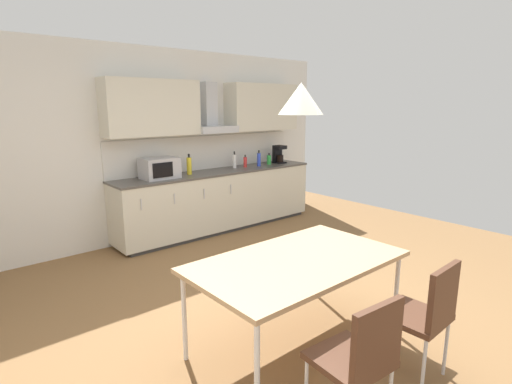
{
  "coord_description": "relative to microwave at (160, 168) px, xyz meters",
  "views": [
    {
      "loc": [
        -2.42,
        -2.31,
        1.89
      ],
      "look_at": [
        0.22,
        0.76,
        1.0
      ],
      "focal_mm": 28.0,
      "sensor_mm": 36.0,
      "label": 1
    }
  ],
  "objects": [
    {
      "name": "backsplash_tile",
      "position": [
        0.97,
        0.28,
        0.12
      ],
      "size": [
        3.27,
        0.02,
        0.51
      ],
      "primitive_type": "cube",
      "color": "silver",
      "rests_on": "kitchen_counter"
    },
    {
      "name": "bottle_green",
      "position": [
        2.02,
        0.01,
        -0.06
      ],
      "size": [
        0.07,
        0.07,
        0.18
      ],
      "color": "green",
      "rests_on": "kitchen_counter"
    },
    {
      "name": "bottle_white",
      "position": [
        1.32,
        0.06,
        -0.03
      ],
      "size": [
        0.06,
        0.06,
        0.26
      ],
      "color": "white",
      "rests_on": "kitchen_counter"
    },
    {
      "name": "ground_plane",
      "position": [
        -0.06,
        -2.58,
        -1.06
      ],
      "size": [
        8.16,
        8.62,
        0.02
      ],
      "primitive_type": "cube",
      "color": "brown"
    },
    {
      "name": "chair_near_right",
      "position": [
        0.0,
        -3.77,
        -0.52
      ],
      "size": [
        0.41,
        0.41,
        0.87
      ],
      "color": "#4C2D1E",
      "rests_on": "ground_plane"
    },
    {
      "name": "wall_back",
      "position": [
        -0.06,
        0.34,
        0.28
      ],
      "size": [
        6.52,
        0.1,
        2.66
      ],
      "primitive_type": "cube",
      "color": "silver",
      "rests_on": "ground_plane"
    },
    {
      "name": "dining_table",
      "position": [
        -0.37,
        -2.92,
        -0.36
      ],
      "size": [
        1.64,
        0.95,
        0.73
      ],
      "color": "tan",
      "rests_on": "ground_plane"
    },
    {
      "name": "chair_near_left",
      "position": [
        -0.75,
        -3.77,
        -0.52
      ],
      "size": [
        0.43,
        0.43,
        0.87
      ],
      "color": "#4C2D1E",
      "rests_on": "ground_plane"
    },
    {
      "name": "pendant_lamp",
      "position": [
        -0.37,
        -2.92,
        0.88
      ],
      "size": [
        0.32,
        0.32,
        0.22
      ],
      "primitive_type": "cone",
      "color": "silver"
    },
    {
      "name": "upper_wall_cabinets",
      "position": [
        0.97,
        0.13,
        0.79
      ],
      "size": [
        3.27,
        0.4,
        0.74
      ],
      "color": "beige"
    },
    {
      "name": "microwave",
      "position": [
        0.0,
        0.0,
        0.0
      ],
      "size": [
        0.48,
        0.35,
        0.28
      ],
      "color": "#ADADB2",
      "rests_on": "kitchen_counter"
    },
    {
      "name": "bottle_blue",
      "position": [
        1.74,
        -0.04,
        -0.03
      ],
      "size": [
        0.06,
        0.06,
        0.26
      ],
      "color": "blue",
      "rests_on": "kitchen_counter"
    },
    {
      "name": "bottle_red",
      "position": [
        1.51,
        0.03,
        -0.06
      ],
      "size": [
        0.06,
        0.06,
        0.2
      ],
      "color": "red",
      "rests_on": "kitchen_counter"
    },
    {
      "name": "bottle_yellow",
      "position": [
        0.47,
        0.01,
        -0.01
      ],
      "size": [
        0.07,
        0.07,
        0.3
      ],
      "color": "yellow",
      "rests_on": "kitchen_counter"
    },
    {
      "name": "coffee_maker",
      "position": [
        2.25,
        0.03,
        0.01
      ],
      "size": [
        0.18,
        0.19,
        0.3
      ],
      "color": "black",
      "rests_on": "kitchen_counter"
    },
    {
      "name": "kitchen_counter",
      "position": [
        0.97,
        0.0,
        -0.59
      ],
      "size": [
        3.29,
        0.61,
        0.91
      ],
      "color": "#333333",
      "rests_on": "ground_plane"
    }
  ]
}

